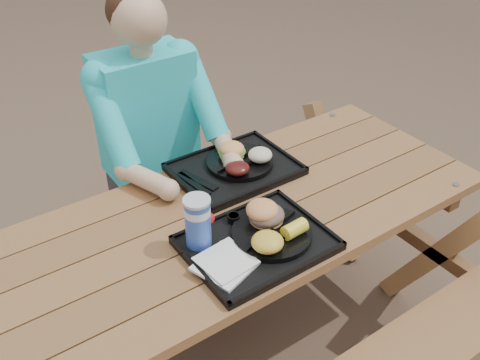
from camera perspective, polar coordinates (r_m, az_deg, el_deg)
ground at (r=2.41m, az=0.00°, el=-17.44°), size 60.00×60.00×0.00m
picnic_table at (r=2.12m, az=0.00°, el=-11.25°), size 1.80×1.49×0.75m
tray_near at (r=1.72m, az=1.82°, el=-6.83°), size 0.45×0.35×0.02m
tray_far at (r=2.06m, az=-0.56°, el=1.10°), size 0.45×0.35×0.02m
plate_near at (r=1.73m, az=3.40°, el=-5.73°), size 0.26×0.26×0.02m
plate_far at (r=2.07m, az=-0.04°, el=1.95°), size 0.26×0.26×0.02m
napkin_stack at (r=1.63m, az=-1.64°, el=-9.02°), size 0.20×0.20×0.02m
soda_cup at (r=1.66m, az=-4.51°, el=-4.61°), size 0.08×0.08×0.16m
condiment_bbq at (r=1.79m, az=-0.69°, el=-4.08°), size 0.04×0.04×0.03m
condiment_mustard at (r=1.82m, az=1.28°, el=-3.28°), size 0.04×0.04×0.03m
sandwich at (r=1.73m, az=2.87°, el=-2.86°), size 0.11×0.11×0.12m
mac_cheese at (r=1.65m, az=2.95°, el=-6.61°), size 0.10×0.10×0.05m
corn_cob at (r=1.70m, az=5.85°, el=-5.22°), size 0.09×0.09×0.05m
cutlery_far at (r=1.99m, az=-4.52°, el=-0.01°), size 0.08×0.18×0.01m
burger at (r=2.06m, az=-0.88°, el=3.63°), size 0.10×0.10×0.09m
baked_beans at (r=1.98m, az=-0.28°, el=1.28°), size 0.09×0.09×0.04m
potato_salad at (r=2.05m, az=2.17°, el=2.70°), size 0.09×0.09×0.05m
diner at (r=2.36m, az=-9.20°, el=1.97°), size 0.48×0.84×1.28m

